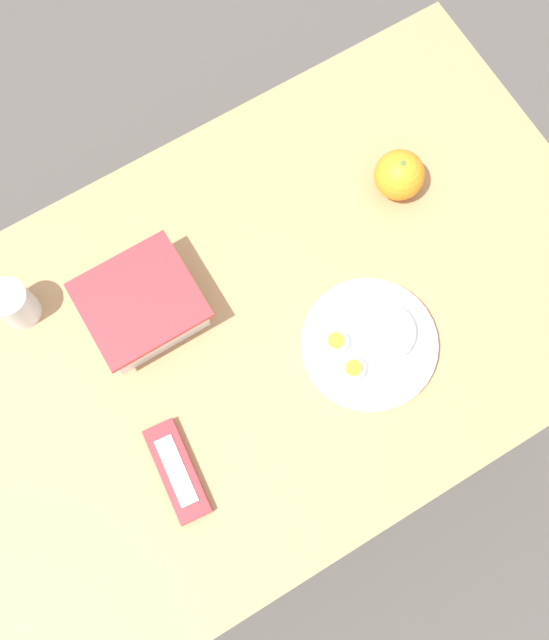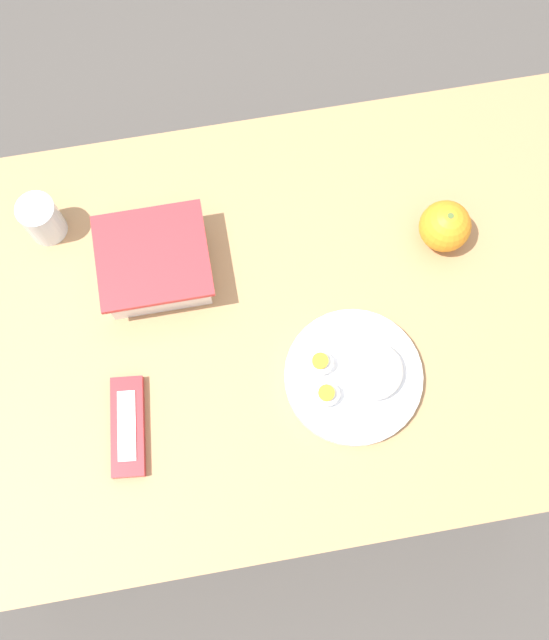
% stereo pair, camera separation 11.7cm
% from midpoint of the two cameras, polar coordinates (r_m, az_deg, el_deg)
% --- Properties ---
extents(ground_plane, '(10.00, 10.00, 0.00)m').
position_cam_midpoint_polar(ground_plane, '(1.91, -3.18, -7.09)').
color(ground_plane, '#4C4742').
extents(table, '(1.25, 0.73, 0.73)m').
position_cam_midpoint_polar(table, '(1.28, -4.72, -2.67)').
color(table, '#AD7F51').
rests_on(table, ground_plane).
extents(food_container, '(0.18, 0.16, 0.07)m').
position_cam_midpoint_polar(food_container, '(1.20, -12.73, 0.50)').
color(food_container, white).
rests_on(food_container, table).
extents(orange_fruit, '(0.08, 0.08, 0.08)m').
position_cam_midpoint_polar(orange_fruit, '(1.25, 6.88, 10.47)').
color(orange_fruit, orange).
rests_on(orange_fruit, table).
extents(rice_plate, '(0.22, 0.22, 0.05)m').
position_cam_midpoint_polar(rice_plate, '(1.18, 4.60, -2.21)').
color(rice_plate, white).
rests_on(rice_plate, table).
extents(candy_bar, '(0.07, 0.16, 0.02)m').
position_cam_midpoint_polar(candy_bar, '(1.17, -10.32, -11.79)').
color(candy_bar, '#B7282D').
rests_on(candy_bar, table).
extents(drinking_glass, '(0.06, 0.06, 0.08)m').
position_cam_midpoint_polar(drinking_glass, '(1.25, -21.73, 0.68)').
color(drinking_glass, silver).
rests_on(drinking_glass, table).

